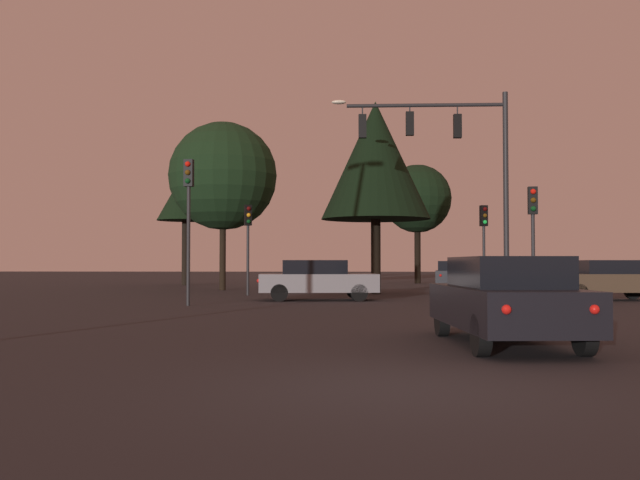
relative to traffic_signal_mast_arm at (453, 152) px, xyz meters
name	(u,v)px	position (x,y,z in m)	size (l,w,h in m)	color
ground_plane	(363,294)	(-3.29, 5.60, -5.60)	(168.00, 168.00, 0.00)	#262326
traffic_signal_mast_arm	(453,152)	(0.00, 0.00, 0.00)	(6.68, 0.37, 7.89)	#232326
traffic_light_corner_left	(484,231)	(1.90, 3.99, -2.82)	(0.35, 0.38, 3.91)	#232326
traffic_light_corner_right	(533,221)	(2.10, -3.52, -2.82)	(0.33, 0.37, 3.91)	#232326
traffic_light_median	(189,203)	(-9.23, -3.75, -2.20)	(0.31, 0.36, 4.85)	#232326
traffic_light_far_side	(248,231)	(-8.35, 3.89, -2.79)	(0.37, 0.39, 3.95)	#232326
car_nearside_lane	(505,299)	(-1.22, -14.66, -4.81)	(2.08, 4.75, 1.52)	black
car_crossing_left	(317,279)	(-5.13, -0.09, -4.81)	(4.66, 2.26, 1.52)	gray
car_crossing_right	(608,279)	(5.88, 0.44, -4.81)	(4.11, 1.89, 1.52)	#473828
car_far_lane	(452,274)	(1.73, 12.46, -4.81)	(2.30, 4.23, 1.52)	black
car_parked_lot	(561,275)	(7.32, 11.34, -4.81)	(4.57, 4.23, 1.52)	#0F1947
tree_behind_sign	(186,196)	(-14.44, 18.04, 0.13)	(3.63, 3.63, 7.46)	black
tree_left_far	(223,176)	(-10.54, 9.84, 0.35)	(5.65, 5.65, 8.79)	black
tree_center_horizon	(376,161)	(-2.71, 5.77, 0.54)	(5.04, 5.04, 8.90)	black
tree_right_cluster	(417,199)	(0.78, 22.56, 0.25)	(4.74, 4.74, 8.25)	black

